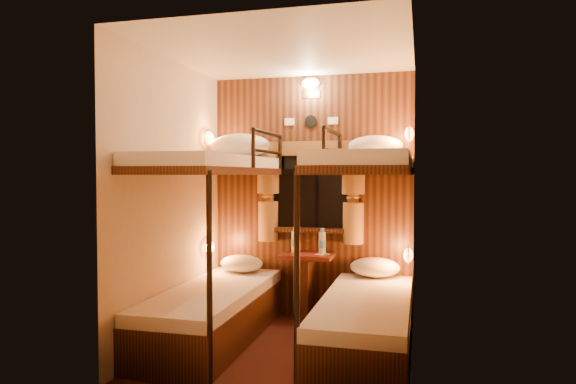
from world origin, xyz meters
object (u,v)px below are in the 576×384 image
(bunk_left, at_px, (214,275))
(bottle_right, at_px, (322,243))
(bottle_left, at_px, (295,242))
(bunk_right, at_px, (366,283))
(table, at_px, (307,278))

(bunk_left, height_order, bottle_right, bunk_left)
(bottle_left, bearing_deg, bunk_left, -121.26)
(bunk_left, distance_m, bunk_right, 1.30)
(bottle_right, bearing_deg, table, -161.75)
(table, bearing_deg, bottle_right, 18.25)
(table, xyz_separation_m, bottle_right, (0.14, 0.05, 0.34))
(bunk_left, relative_size, bunk_right, 1.00)
(table, relative_size, bottle_left, 2.61)
(bunk_left, xyz_separation_m, table, (0.65, 0.78, -0.14))
(bunk_left, bearing_deg, bottle_left, 58.74)
(bottle_left, xyz_separation_m, bottle_right, (0.28, -0.01, 0.00))
(bunk_left, distance_m, bottle_right, 1.16)
(bunk_left, xyz_separation_m, bottle_right, (0.79, 0.83, 0.20))
(bottle_left, bearing_deg, bunk_right, -46.93)
(bunk_left, distance_m, bottle_left, 1.00)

